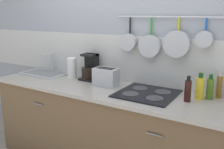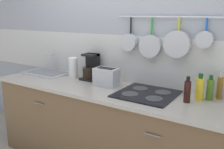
{
  "view_description": "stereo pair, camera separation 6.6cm",
  "coord_description": "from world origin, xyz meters",
  "px_view_note": "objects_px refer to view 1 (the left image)",
  "views": [
    {
      "loc": [
        1.32,
        -2.07,
        1.68
      ],
      "look_at": [
        0.07,
        0.0,
        1.08
      ],
      "focal_mm": 40.0,
      "sensor_mm": 36.0,
      "label": 1
    },
    {
      "loc": [
        1.38,
        -2.03,
        1.68
      ],
      "look_at": [
        0.07,
        0.0,
        1.08
      ],
      "focal_mm": 40.0,
      "sensor_mm": 36.0,
      "label": 2
    }
  ],
  "objects_px": {
    "paper_towel_roll": "(72,68)",
    "bottle_olive_oil": "(200,88)",
    "bottle_vinegar": "(210,88)",
    "coffee_maker": "(90,69)",
    "toaster": "(106,77)",
    "bottle_cooking_wine": "(188,90)",
    "bottle_dish_soap": "(219,86)"
  },
  "relations": [
    {
      "from": "coffee_maker",
      "to": "bottle_vinegar",
      "type": "xyz_separation_m",
      "value": [
        1.33,
        0.0,
        -0.02
      ]
    },
    {
      "from": "coffee_maker",
      "to": "bottle_cooking_wine",
      "type": "bearing_deg",
      "value": -8.08
    },
    {
      "from": "toaster",
      "to": "bottle_dish_soap",
      "type": "distance_m",
      "value": 1.11
    },
    {
      "from": "paper_towel_roll",
      "to": "bottle_olive_oil",
      "type": "xyz_separation_m",
      "value": [
        1.48,
        -0.01,
        -0.01
      ]
    },
    {
      "from": "toaster",
      "to": "bottle_olive_oil",
      "type": "relative_size",
      "value": 1.12
    },
    {
      "from": "bottle_cooking_wine",
      "to": "bottle_vinegar",
      "type": "bearing_deg",
      "value": 47.88
    },
    {
      "from": "bottle_dish_soap",
      "to": "bottle_cooking_wine",
      "type": "bearing_deg",
      "value": -131.7
    },
    {
      "from": "bottle_olive_oil",
      "to": "coffee_maker",
      "type": "bearing_deg",
      "value": 177.62
    },
    {
      "from": "toaster",
      "to": "bottle_cooking_wine",
      "type": "distance_m",
      "value": 0.87
    },
    {
      "from": "bottle_olive_oil",
      "to": "bottle_vinegar",
      "type": "distance_m",
      "value": 0.09
    },
    {
      "from": "paper_towel_roll",
      "to": "bottle_olive_oil",
      "type": "height_order",
      "value": "bottle_olive_oil"
    },
    {
      "from": "coffee_maker",
      "to": "bottle_dish_soap",
      "type": "height_order",
      "value": "coffee_maker"
    },
    {
      "from": "paper_towel_roll",
      "to": "bottle_cooking_wine",
      "type": "relative_size",
      "value": 1.04
    },
    {
      "from": "coffee_maker",
      "to": "bottle_cooking_wine",
      "type": "relative_size",
      "value": 1.31
    },
    {
      "from": "coffee_maker",
      "to": "toaster",
      "type": "xyz_separation_m",
      "value": [
        0.31,
        -0.13,
        -0.03
      ]
    },
    {
      "from": "bottle_cooking_wine",
      "to": "bottle_dish_soap",
      "type": "bearing_deg",
      "value": 48.3
    },
    {
      "from": "bottle_olive_oil",
      "to": "bottle_vinegar",
      "type": "bearing_deg",
      "value": 34.86
    },
    {
      "from": "paper_towel_roll",
      "to": "coffee_maker",
      "type": "distance_m",
      "value": 0.24
    },
    {
      "from": "bottle_cooking_wine",
      "to": "bottle_olive_oil",
      "type": "height_order",
      "value": "bottle_olive_oil"
    },
    {
      "from": "bottle_vinegar",
      "to": "bottle_dish_soap",
      "type": "height_order",
      "value": "bottle_dish_soap"
    },
    {
      "from": "coffee_maker",
      "to": "toaster",
      "type": "distance_m",
      "value": 0.33
    },
    {
      "from": "paper_towel_roll",
      "to": "bottle_vinegar",
      "type": "distance_m",
      "value": 1.56
    },
    {
      "from": "paper_towel_roll",
      "to": "toaster",
      "type": "relative_size",
      "value": 0.88
    },
    {
      "from": "coffee_maker",
      "to": "bottle_dish_soap",
      "type": "bearing_deg",
      "value": 3.2
    },
    {
      "from": "bottle_dish_soap",
      "to": "bottle_vinegar",
      "type": "bearing_deg",
      "value": -130.75
    },
    {
      "from": "bottle_cooking_wine",
      "to": "bottle_olive_oil",
      "type": "relative_size",
      "value": 0.94
    },
    {
      "from": "bottle_cooking_wine",
      "to": "bottle_vinegar",
      "type": "relative_size",
      "value": 1.01
    },
    {
      "from": "coffee_maker",
      "to": "bottle_olive_oil",
      "type": "bearing_deg",
      "value": -2.38
    },
    {
      "from": "paper_towel_roll",
      "to": "bottle_olive_oil",
      "type": "relative_size",
      "value": 0.98
    },
    {
      "from": "coffee_maker",
      "to": "bottle_olive_oil",
      "type": "distance_m",
      "value": 1.25
    },
    {
      "from": "bottle_cooking_wine",
      "to": "toaster",
      "type": "bearing_deg",
      "value": 177.62
    },
    {
      "from": "paper_towel_roll",
      "to": "toaster",
      "type": "xyz_separation_m",
      "value": [
        0.54,
        -0.09,
        -0.02
      ]
    }
  ]
}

